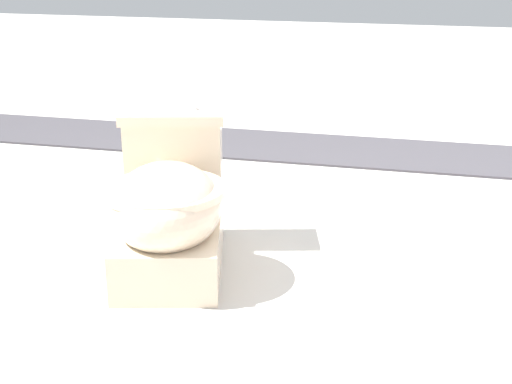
% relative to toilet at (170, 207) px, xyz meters
% --- Properties ---
extents(ground_plane, '(14.00, 14.00, 0.00)m').
position_rel_toilet_xyz_m(ground_plane, '(-0.21, 0.18, -0.22)').
color(ground_plane, beige).
extents(gravel_strip, '(0.56, 8.00, 0.01)m').
position_rel_toilet_xyz_m(gravel_strip, '(-1.52, 0.68, -0.21)').
color(gravel_strip, '#423F44').
rests_on(gravel_strip, ground).
extents(toilet, '(0.70, 0.51, 0.52)m').
position_rel_toilet_xyz_m(toilet, '(0.00, 0.00, 0.00)').
color(toilet, beige).
rests_on(toilet, ground).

